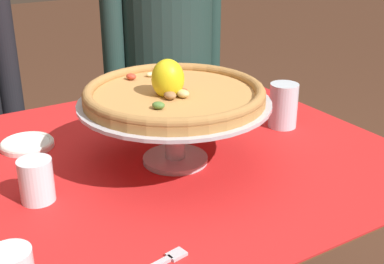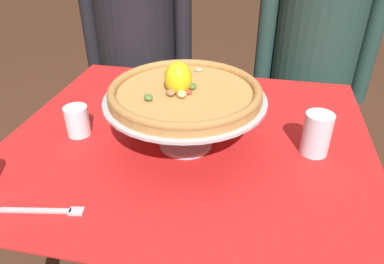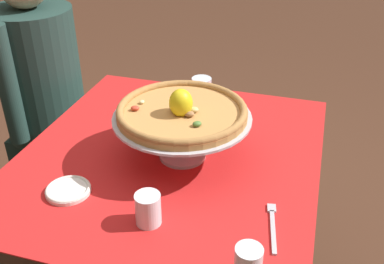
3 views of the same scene
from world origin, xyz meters
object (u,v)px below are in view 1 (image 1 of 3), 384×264
pizza (174,93)px  pizza_stand (174,114)px  side_plate (27,144)px  water_glass_side_left (37,183)px  water_glass_side_right (283,108)px  diner_right (166,86)px

pizza → pizza_stand: bearing=4.2°
side_plate → water_glass_side_left: bearing=-100.8°
pizza_stand → water_glass_side_right: bearing=5.6°
diner_right → water_glass_side_left: bearing=-132.5°
pizza_stand → side_plate: 0.40m
water_glass_side_right → side_plate: water_glass_side_right is taller
pizza_stand → water_glass_side_left: pizza_stand is taller
water_glass_side_right → water_glass_side_left: bearing=-176.4°
water_glass_side_left → water_glass_side_right: (0.69, 0.04, 0.01)m
pizza_stand → diner_right: (0.42, 0.81, -0.23)m
pizza_stand → diner_right: diner_right is taller
pizza_stand → water_glass_side_left: bearing=-178.6°
side_plate → pizza_stand: bearing=-44.0°
pizza → water_glass_side_right: 0.38m
water_glass_side_right → pizza_stand: bearing=-174.4°
diner_right → pizza: bearing=-117.5°
water_glass_side_left → water_glass_side_right: 0.69m
pizza_stand → water_glass_side_right: size_ratio=3.62×
side_plate → diner_right: diner_right is taller
water_glass_side_left → water_glass_side_right: water_glass_side_right is taller
water_glass_side_left → diner_right: 1.12m
pizza → diner_right: 0.95m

